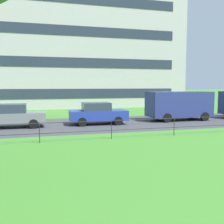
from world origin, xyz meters
TOP-DOWN VIEW (x-y plane):
  - street_strip at (0.00, 19.64)m, footprint 80.00×7.79m
  - park_fence at (0.00, 14.13)m, footprint 28.55×0.04m
  - car_grey_right at (-5.14, 19.47)m, footprint 4.00×1.82m
  - car_blue_far_right at (0.49, 19.45)m, footprint 4.06×1.94m
  - panel_van_left at (7.13, 19.87)m, footprint 5.01×2.13m
  - apartment_building_background at (2.31, 37.35)m, footprint 25.77×10.30m

SIDE VIEW (x-z plane):
  - street_strip at x=0.00m, z-range 0.00..0.01m
  - park_fence at x=0.00m, z-range 0.17..1.17m
  - car_grey_right at x=-5.14m, z-range 0.01..1.55m
  - car_blue_far_right at x=0.49m, z-range 0.01..1.55m
  - panel_van_left at x=7.13m, z-range 0.15..2.39m
  - apartment_building_background at x=2.31m, z-range 0.01..14.64m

